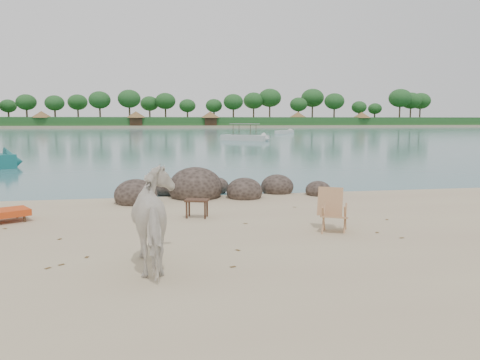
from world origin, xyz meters
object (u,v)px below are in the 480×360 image
object	(u,v)px
side_table	(197,210)
deck_chair	(335,212)
cow	(159,220)
boulders	(207,190)

from	to	relation	value
side_table	deck_chair	bearing A→B (deg)	-17.94
cow	side_table	xyz separation A→B (m)	(0.88, 3.52, -0.55)
boulders	side_table	bearing A→B (deg)	-100.53
boulders	deck_chair	distance (m)	5.28
boulders	deck_chair	world-z (taller)	boulders
boulders	deck_chair	bearing A→B (deg)	-66.84
cow	side_table	bearing A→B (deg)	-112.55
boulders	side_table	size ratio (longest dim) A/B	11.95
boulders	cow	bearing A→B (deg)	-102.43
cow	deck_chair	xyz separation A→B (m)	(3.51, 1.67, -0.33)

